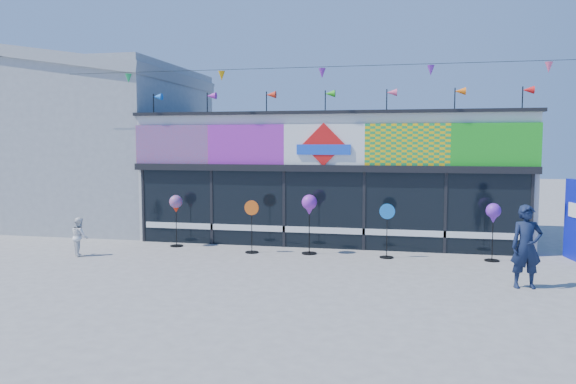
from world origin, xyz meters
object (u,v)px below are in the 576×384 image
(spinner_1, at_px, (252,225))
(adult_man, at_px, (526,247))
(spinner_3, at_px, (387,229))
(child, at_px, (80,236))
(spinner_4, at_px, (493,215))
(blue_sign, at_px, (576,220))
(spinner_0, at_px, (176,205))
(spinner_2, at_px, (309,207))

(spinner_1, xyz_separation_m, adult_man, (6.88, -2.54, 0.11))
(spinner_3, distance_m, child, 8.54)
(spinner_3, height_order, spinner_4, spinner_4)
(blue_sign, xyz_separation_m, spinner_1, (-8.78, -0.84, -0.29))
(spinner_1, height_order, spinner_4, spinner_4)
(blue_sign, xyz_separation_m, adult_man, (-1.90, -3.38, -0.18))
(spinner_1, relative_size, child, 1.40)
(blue_sign, bearing_deg, spinner_0, 171.98)
(blue_sign, relative_size, spinner_0, 1.38)
(spinner_4, distance_m, adult_man, 2.83)
(spinner_2, xyz_separation_m, spinner_4, (4.94, 0.07, -0.11))
(spinner_2, bearing_deg, adult_man, -27.48)
(spinner_2, distance_m, adult_man, 5.93)
(spinner_0, bearing_deg, child, -137.59)
(spinner_1, distance_m, spinner_4, 6.60)
(adult_man, bearing_deg, spinner_4, 88.40)
(spinner_3, bearing_deg, adult_man, -40.55)
(spinner_2, height_order, adult_man, adult_man)
(spinner_3, bearing_deg, spinner_1, -178.73)
(adult_man, height_order, child, adult_man)
(blue_sign, xyz_separation_m, spinner_0, (-11.30, -0.35, 0.17))
(child, bearing_deg, adult_man, -139.03)
(spinner_1, bearing_deg, spinner_4, 2.19)
(blue_sign, relative_size, adult_man, 1.20)
(blue_sign, relative_size, spinner_3, 1.45)
(spinner_4, distance_m, child, 11.32)
(blue_sign, height_order, spinner_3, blue_sign)
(adult_man, bearing_deg, spinner_3, 131.73)
(blue_sign, height_order, child, blue_sign)
(spinner_2, relative_size, adult_man, 0.93)
(spinner_0, xyz_separation_m, spinner_4, (9.11, -0.24, -0.01))
(spinner_0, bearing_deg, spinner_2, -4.23)
(spinner_0, xyz_separation_m, adult_man, (9.41, -3.03, -0.35))
(spinner_2, relative_size, child, 1.57)
(spinner_0, relative_size, spinner_4, 1.01)
(spinner_0, distance_m, spinner_1, 2.61)
(spinner_1, height_order, adult_man, adult_man)
(blue_sign, bearing_deg, child, 179.72)
(spinner_4, relative_size, child, 1.44)
(spinner_0, relative_size, spinner_1, 1.04)
(spinner_0, bearing_deg, adult_man, -17.88)
(spinner_2, distance_m, child, 6.48)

